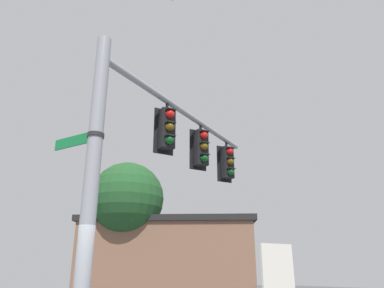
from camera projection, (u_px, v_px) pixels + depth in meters
name	position (u px, v px, depth m)	size (l,w,h in m)	color
signal_pole	(91.00, 187.00, 6.70)	(0.29, 0.29, 6.37)	gray
mast_arm	(187.00, 114.00, 10.27)	(0.16, 0.16, 6.60)	gray
traffic_light_nearest_pole	(167.00, 129.00, 9.22)	(0.54, 0.49, 1.31)	black
traffic_light_mid_inner	(201.00, 148.00, 10.63)	(0.54, 0.49, 1.31)	black
traffic_light_mid_outer	(227.00, 163.00, 12.04)	(0.54, 0.49, 1.31)	black
street_name_sign	(85.00, 138.00, 7.17)	(0.75, 1.15, 0.22)	#147238
storefront_building	(170.00, 263.00, 20.50)	(11.36, 10.91, 4.43)	brown
tree_by_storefront	(127.00, 200.00, 19.08)	(3.81, 3.81, 7.25)	#4C3823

